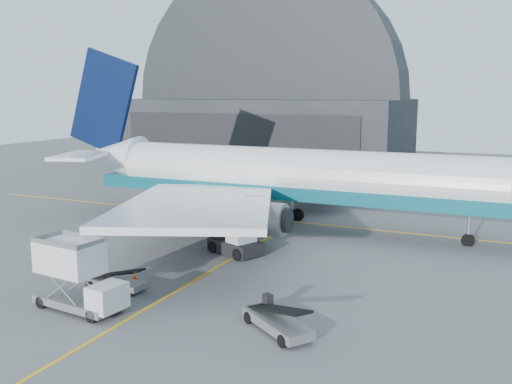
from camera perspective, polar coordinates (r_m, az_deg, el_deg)
The scene contains 9 objects.
ground at distance 41.51m, azimuth -5.89°, elevation -8.65°, with size 200.00×200.00×0.00m, color #565659.
taxi_lines at distance 52.38m, azimuth 1.09°, elevation -4.65°, with size 80.00×42.12×0.02m.
hangar at distance 107.48m, azimuth 1.29°, elevation 7.97°, with size 50.00×28.30×28.00m.
airliner at distance 56.07m, azimuth 2.41°, elevation 1.62°, with size 51.93×50.36×18.22m.
catering_truck at distance 36.75m, azimuth -17.49°, elevation -8.04°, with size 6.36×2.99×4.22m.
pushback_tug at distance 47.27m, azimuth -1.92°, elevation -5.28°, with size 5.16×4.10×2.10m.
belt_loader_a at distance 40.23m, azimuth -13.93°, elevation -8.71°, with size 4.55×1.73×1.72m.
belt_loader_b at distance 32.61m, azimuth 2.10°, elevation -12.72°, with size 5.08×4.33×2.04m.
traffic_cone at distance 42.05m, azimuth -12.09°, elevation -8.23°, with size 0.36×0.36×0.51m.
Camera 1 is at (19.91, -33.96, 13.17)m, focal length 40.00 mm.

